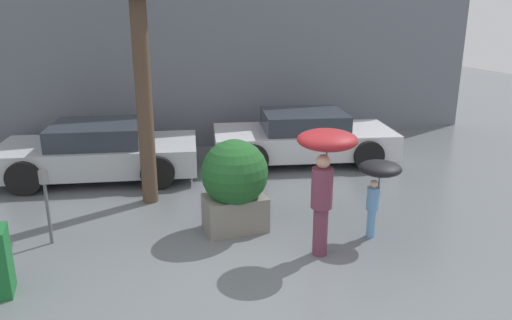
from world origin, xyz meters
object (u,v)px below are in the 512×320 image
person_adult (325,160)px  parked_car_far (303,137)px  person_child (378,176)px  parked_car_near (99,151)px  parking_meter (45,191)px  planter_box (235,182)px

person_adult → parked_car_far: 4.71m
person_child → parked_car_near: 6.00m
person_adult → person_child: bearing=-32.7°
parking_meter → person_adult: bearing=-22.3°
person_adult → parking_meter: (-3.85, 1.58, -0.57)m
parked_car_far → parked_car_near: bearing=98.8°
planter_box → parking_meter: size_ratio=1.28×
planter_box → person_adult: (1.01, -1.17, 0.61)m
planter_box → parked_car_near: 4.01m
person_child → parked_car_near: bearing=134.3°
person_adult → parking_meter: bearing=113.5°
parking_meter → planter_box: bearing=-8.3°
planter_box → parked_car_far: 4.12m
person_adult → person_child: person_adult is taller
person_child → parking_meter: size_ratio=1.04×
parked_car_near → parking_meter: bearing=175.8°
planter_box → person_child: bearing=-25.2°
planter_box → parking_meter: (-2.84, 0.41, 0.04)m
person_child → parking_meter: person_child is taller
planter_box → parking_meter: planter_box is taller
person_child → person_adult: bearing=-166.6°
parked_car_far → parking_meter: size_ratio=3.75×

